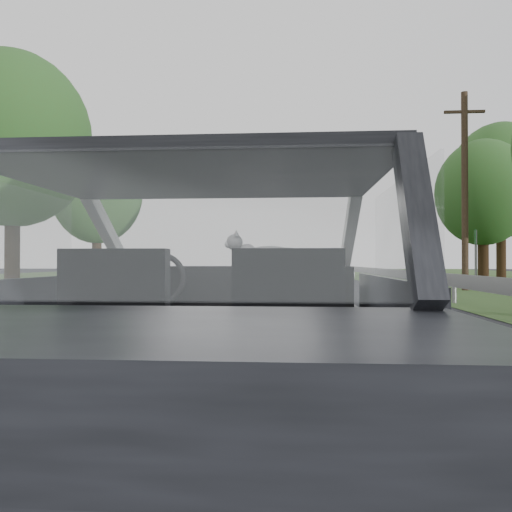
# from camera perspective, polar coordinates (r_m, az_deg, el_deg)

# --- Properties ---
(ground) EXTENTS (140.00, 140.00, 0.00)m
(ground) POSITION_cam_1_polar(r_m,az_deg,el_deg) (2.87, -4.86, -21.70)
(ground) COLOR black
(ground) RESTS_ON ground
(subject_car) EXTENTS (1.80, 4.00, 1.45)m
(subject_car) POSITION_cam_1_polar(r_m,az_deg,el_deg) (2.69, -4.84, -7.15)
(subject_car) COLOR black
(subject_car) RESTS_ON ground
(dashboard) EXTENTS (1.58, 0.45, 0.30)m
(dashboard) POSITION_cam_1_polar(r_m,az_deg,el_deg) (3.30, -3.15, -3.78)
(dashboard) COLOR black
(dashboard) RESTS_ON subject_car
(driver_seat) EXTENTS (0.50, 0.72, 0.42)m
(driver_seat) POSITION_cam_1_polar(r_m,az_deg,el_deg) (2.50, -15.02, -4.08)
(driver_seat) COLOR black
(driver_seat) RESTS_ON subject_car
(passenger_seat) EXTENTS (0.50, 0.72, 0.42)m
(passenger_seat) POSITION_cam_1_polar(r_m,az_deg,el_deg) (2.36, 3.71, -4.30)
(passenger_seat) COLOR black
(passenger_seat) RESTS_ON subject_car
(steering_wheel) EXTENTS (0.36, 0.36, 0.04)m
(steering_wheel) POSITION_cam_1_polar(r_m,az_deg,el_deg) (3.09, -11.24, -2.69)
(steering_wheel) COLOR black
(steering_wheel) RESTS_ON dashboard
(cat) EXTENTS (0.55, 0.26, 0.23)m
(cat) POSITION_cam_1_polar(r_m,az_deg,el_deg) (3.31, 1.62, 0.15)
(cat) COLOR gray
(cat) RESTS_ON dashboard
(guardrail) EXTENTS (0.05, 90.00, 0.32)m
(guardrail) POSITION_cam_1_polar(r_m,az_deg,el_deg) (13.23, 21.21, -2.56)
(guardrail) COLOR gray
(guardrail) RESTS_ON ground
(other_car) EXTENTS (1.89, 4.43, 1.44)m
(other_car) POSITION_cam_1_polar(r_m,az_deg,el_deg) (22.83, 1.94, -1.44)
(other_car) COLOR silver
(other_car) RESTS_ON ground
(highway_sign) EXTENTS (0.42, 0.86, 2.23)m
(highway_sign) POSITION_cam_1_polar(r_m,az_deg,el_deg) (20.47, 23.83, -0.36)
(highway_sign) COLOR #134E1B
(highway_sign) RESTS_ON ground
(utility_pole) EXTENTS (0.29, 0.29, 7.13)m
(utility_pole) POSITION_cam_1_polar(r_m,az_deg,el_deg) (19.49, 22.76, 6.86)
(utility_pole) COLOR #4E3C2A
(utility_pole) RESTS_ON ground
(tree_2) EXTENTS (5.33, 5.33, 6.66)m
(tree_2) POSITION_cam_1_polar(r_m,az_deg,el_deg) (26.15, 24.52, 4.45)
(tree_2) COLOR #295622
(tree_2) RESTS_ON ground
(tree_3) EXTENTS (7.88, 7.88, 9.11)m
(tree_3) POSITION_cam_1_polar(r_m,az_deg,el_deg) (33.42, 26.19, 5.46)
(tree_3) COLOR #295622
(tree_3) RESTS_ON ground
(tree_5) EXTENTS (5.80, 5.80, 8.56)m
(tree_5) POSITION_cam_1_polar(r_m,az_deg,el_deg) (20.71, -26.05, 8.44)
(tree_5) COLOR #295622
(tree_5) RESTS_ON ground
(tree_6) EXTENTS (6.43, 6.43, 7.54)m
(tree_6) POSITION_cam_1_polar(r_m,az_deg,el_deg) (29.10, -17.72, 4.78)
(tree_6) COLOR #295622
(tree_6) RESTS_ON ground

